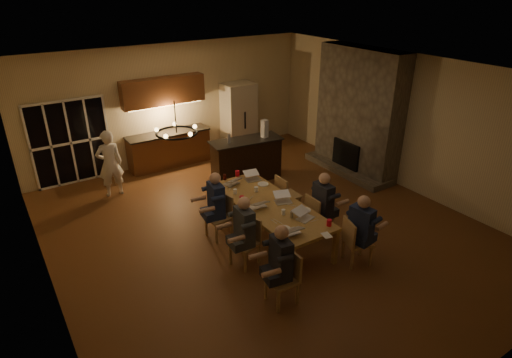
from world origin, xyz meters
The scene contains 44 objects.
floor centered at (0.00, 0.00, 0.00)m, with size 9.00×9.00×0.00m, color brown.
back_wall centered at (0.00, 4.52, 1.60)m, with size 8.00×0.04×3.20m, color tan.
left_wall centered at (-4.02, 0.00, 1.60)m, with size 0.04×9.00×3.20m, color tan.
right_wall centered at (4.02, 0.00, 1.60)m, with size 0.04×9.00×3.20m, color tan.
ceiling centered at (0.00, 0.00, 3.22)m, with size 8.00×9.00×0.04m, color white.
french_doors centered at (-2.70, 4.47, 1.05)m, with size 1.86×0.08×2.10m, color black.
fireplace centered at (3.70, 1.20, 1.60)m, with size 0.58×2.50×3.20m, color #675F51.
kitchenette centered at (-0.30, 4.20, 1.20)m, with size 2.24×0.68×2.40m, color brown, non-canonical shape.
refrigerator centered at (1.90, 4.15, 1.00)m, with size 0.90×0.68×2.00m, color beige.
dining_table centered at (-0.09, -0.28, 0.38)m, with size 1.10×2.85×0.75m, color #AF8046.
bar_island centered at (0.96, 2.24, 0.54)m, with size 1.80×0.68×1.08m, color black.
chair_left_near centered at (-1.00, -1.94, 0.45)m, with size 0.44×0.44×0.89m, color tan, non-canonical shape.
chair_left_mid centered at (-0.96, -0.77, 0.45)m, with size 0.44×0.44×0.89m, color tan, non-canonical shape.
chair_left_far centered at (-0.91, 0.28, 0.45)m, with size 0.44×0.44×0.89m, color tan, non-canonical shape.
chair_right_near centered at (0.76, -1.84, 0.45)m, with size 0.44×0.44×0.89m, color tan, non-canonical shape.
chair_right_mid centered at (0.79, -0.76, 0.45)m, with size 0.44×0.44×0.89m, color tan, non-canonical shape.
chair_right_far centered at (0.81, 0.29, 0.45)m, with size 0.44×0.44×0.89m, color tan, non-canonical shape.
person_left_near centered at (-0.99, -1.89, 0.69)m, with size 0.60×0.60×1.38m, color #22242C, non-canonical shape.
person_right_near centered at (0.75, -1.88, 0.69)m, with size 0.60×0.60×1.38m, color #1D2748, non-canonical shape.
person_left_mid centered at (-0.98, -0.80, 0.69)m, with size 0.60×0.60×1.38m, color #394043, non-canonical shape.
person_right_mid centered at (0.80, -0.81, 0.69)m, with size 0.60×0.60×1.38m, color #22242C, non-canonical shape.
person_left_far centered at (-0.92, 0.33, 0.69)m, with size 0.60×0.60×1.38m, color #1D2748, non-canonical shape.
standing_person centered at (-2.14, 3.25, 0.80)m, with size 0.59×0.38×1.61m, color white.
chandelier centered at (-2.10, -0.86, 2.75)m, with size 0.59×0.59×0.03m, color black.
laptop_a centered at (-0.38, -1.32, 0.86)m, with size 0.32×0.28×0.23m, color silver, non-canonical shape.
laptop_b centered at (0.13, -1.10, 0.86)m, with size 0.32×0.28×0.23m, color silver, non-canonical shape.
laptop_c centered at (-0.35, -0.24, 0.86)m, with size 0.32×0.28×0.23m, color silver, non-canonical shape.
laptop_d centered at (0.18, -0.37, 0.86)m, with size 0.32×0.28×0.23m, color silver, non-canonical shape.
laptop_e centered at (-0.26, 0.89, 0.86)m, with size 0.32×0.28×0.23m, color silver, non-canonical shape.
laptop_f centered at (0.22, 0.79, 0.86)m, with size 0.32×0.28×0.23m, color silver, non-canonical shape.
mug_front centered at (-0.11, -0.76, 0.80)m, with size 0.07×0.07×0.10m, color white.
mug_mid centered at (-0.02, 0.30, 0.80)m, with size 0.08×0.08×0.10m, color white.
mug_back centered at (-0.43, 0.45, 0.80)m, with size 0.08×0.08×0.10m, color white.
redcup_near centered at (0.33, -1.52, 0.81)m, with size 0.09×0.09×0.12m, color red.
redcup_mid centered at (-0.49, 0.08, 0.81)m, with size 0.09×0.09×0.12m, color red.
redcup_far centered at (0.05, 1.15, 0.81)m, with size 0.09×0.09×0.12m, color red.
can_silver centered at (-0.05, -0.93, 0.81)m, with size 0.06×0.06×0.12m, color #B2B2B7.
can_cola centered at (-0.27, 1.14, 0.81)m, with size 0.07×0.07×0.12m, color #3F0F0C.
plate_near centered at (0.31, -0.86, 0.76)m, with size 0.24×0.24×0.02m, color white.
plate_left centered at (-0.41, -1.18, 0.76)m, with size 0.25×0.25×0.02m, color white.
plate_far centered at (0.28, 0.49, 0.76)m, with size 0.23×0.23×0.02m, color white.
notepad centered at (0.08, -1.73, 0.76)m, with size 0.14×0.19×0.01m, color white.
bar_bottle centered at (0.49, 2.27, 1.20)m, with size 0.07×0.07×0.24m, color #99999E.
bar_blender centered at (1.44, 2.15, 1.30)m, with size 0.14×0.14×0.45m, color silver.
Camera 1 is at (-4.28, -6.21, 4.72)m, focal length 30.00 mm.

